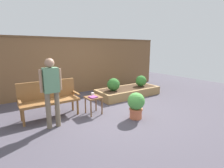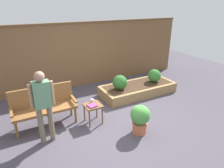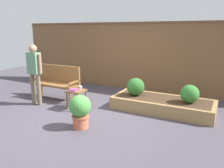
{
  "view_description": "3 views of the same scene",
  "coord_description": "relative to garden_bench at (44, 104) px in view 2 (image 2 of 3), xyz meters",
  "views": [
    {
      "loc": [
        -2.47,
        -3.76,
        1.78
      ],
      "look_at": [
        0.42,
        0.49,
        0.68
      ],
      "focal_mm": 27.42,
      "sensor_mm": 36.0,
      "label": 1
    },
    {
      "loc": [
        -2.0,
        -3.73,
        2.75
      ],
      "look_at": [
        0.41,
        0.72,
        0.66
      ],
      "focal_mm": 32.11,
      "sensor_mm": 36.0,
      "label": 2
    },
    {
      "loc": [
        2.87,
        -4.16,
        1.92
      ],
      "look_at": [
        0.38,
        0.6,
        0.63
      ],
      "focal_mm": 36.34,
      "sensor_mm": 36.0,
      "label": 3
    }
  ],
  "objects": [
    {
      "name": "ground_plane",
      "position": [
        1.43,
        -0.67,
        -0.54
      ],
      "size": [
        14.0,
        14.0,
        0.0
      ],
      "primitive_type": "plane",
      "color": "#47424C"
    },
    {
      "name": "fence_back",
      "position": [
        1.43,
        1.93,
        0.55
      ],
      "size": [
        8.4,
        0.14,
        2.16
      ],
      "color": "brown",
      "rests_on": "ground_plane"
    },
    {
      "name": "garden_bench",
      "position": [
        0.0,
        0.0,
        0.0
      ],
      "size": [
        1.44,
        0.48,
        0.94
      ],
      "color": "brown",
      "rests_on": "ground_plane"
    },
    {
      "name": "side_table",
      "position": [
        1.04,
        -0.48,
        -0.15
      ],
      "size": [
        0.4,
        0.4,
        0.48
      ],
      "color": "brown",
      "rests_on": "ground_plane"
    },
    {
      "name": "cup_on_table",
      "position": [
        1.08,
        -0.36,
        -0.02
      ],
      "size": [
        0.11,
        0.08,
        0.08
      ],
      "color": "silver",
      "rests_on": "side_table"
    },
    {
      "name": "book_on_table",
      "position": [
        1.0,
        -0.54,
        -0.05
      ],
      "size": [
        0.22,
        0.22,
        0.03
      ],
      "primitive_type": "cube",
      "rotation": [
        0.0,
        0.0,
        0.15
      ],
      "color": "#7F3875",
      "rests_on": "side_table"
    },
    {
      "name": "potted_boxwood",
      "position": [
        1.78,
        -1.36,
        -0.16
      ],
      "size": [
        0.44,
        0.44,
        0.68
      ],
      "color": "#C66642",
      "rests_on": "ground_plane"
    },
    {
      "name": "raised_planter_bed",
      "position": [
        2.96,
        0.38,
        -0.39
      ],
      "size": [
        2.4,
        1.0,
        0.3
      ],
      "color": "#997547",
      "rests_on": "ground_plane"
    },
    {
      "name": "shrub_near_bench",
      "position": [
        2.27,
        0.35,
        -0.02
      ],
      "size": [
        0.45,
        0.45,
        0.45
      ],
      "color": "brown",
      "rests_on": "raised_planter_bed"
    },
    {
      "name": "shrub_far_corner",
      "position": [
        3.58,
        0.35,
        -0.04
      ],
      "size": [
        0.42,
        0.42,
        0.42
      ],
      "color": "brown",
      "rests_on": "raised_planter_bed"
    },
    {
      "name": "person_by_bench",
      "position": [
        -0.1,
        -0.69,
        0.39
      ],
      "size": [
        0.47,
        0.2,
        1.56
      ],
      "color": "#70604C",
      "rests_on": "ground_plane"
    }
  ]
}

